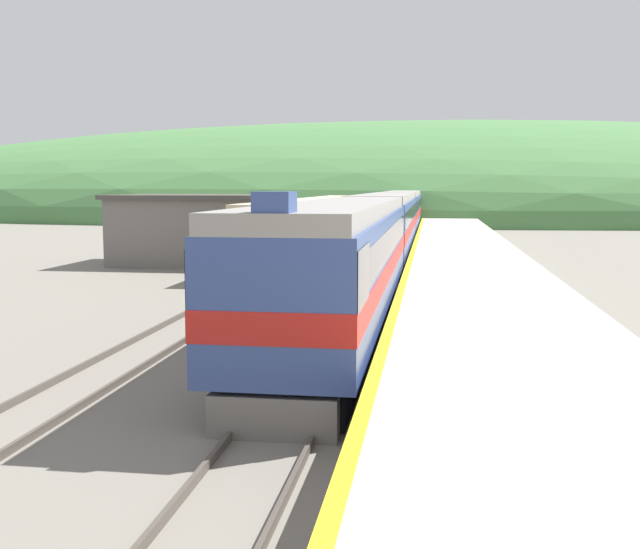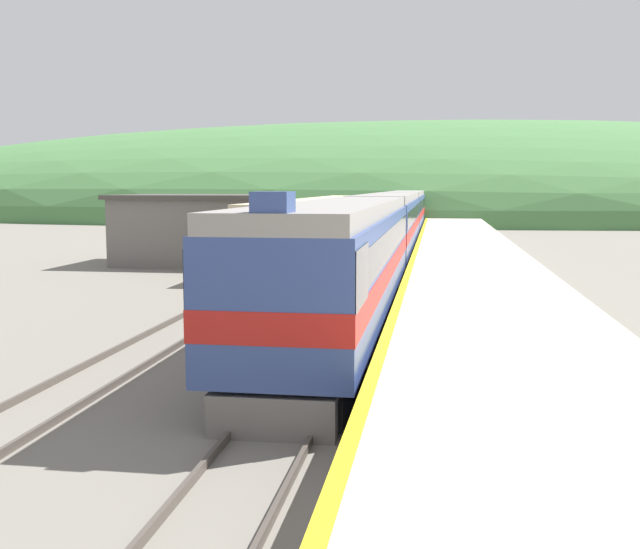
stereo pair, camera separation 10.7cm
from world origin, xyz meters
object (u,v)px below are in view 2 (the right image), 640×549
at_px(express_train_lead_car, 342,261).
at_px(carriage_fourth, 414,204).
at_px(carriage_third, 406,211).
at_px(carriage_second, 390,224).
at_px(siding_train, 320,225).

xyz_separation_m(express_train_lead_car, carriage_fourth, (0.00, 70.18, -0.01)).
bearing_deg(carriage_fourth, carriage_third, -90.00).
bearing_deg(express_train_lead_car, carriage_second, 90.00).
distance_m(express_train_lead_car, siding_train, 26.97).
xyz_separation_m(carriage_fourth, siding_train, (-4.83, -43.64, -0.30)).
xyz_separation_m(carriage_third, carriage_fourth, (0.00, 23.79, 0.00)).
bearing_deg(siding_train, carriage_fourth, 83.69).
bearing_deg(carriage_third, siding_train, -103.67).
distance_m(carriage_third, carriage_fourth, 23.79).
height_order(carriage_second, siding_train, carriage_second).
relative_size(carriage_third, carriage_fourth, 1.00).
distance_m(carriage_fourth, siding_train, 43.91).
height_order(carriage_fourth, siding_train, carriage_fourth).
xyz_separation_m(express_train_lead_car, siding_train, (-4.83, 26.53, -0.31)).
distance_m(carriage_second, siding_train, 6.24).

